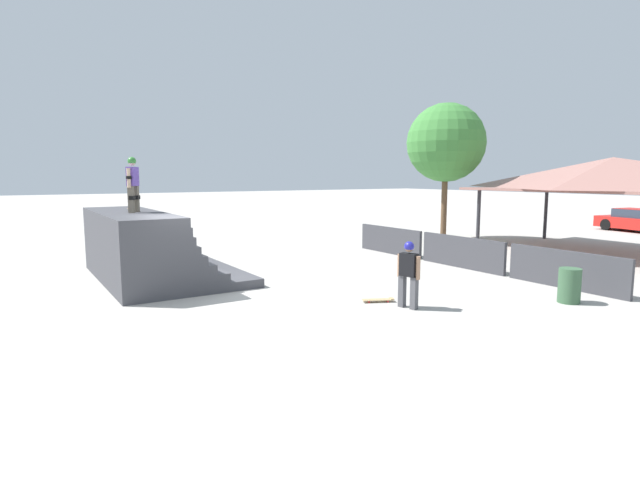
{
  "coord_description": "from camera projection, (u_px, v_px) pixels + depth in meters",
  "views": [
    {
      "loc": [
        12.66,
        -4.25,
        3.08
      ],
      "look_at": [
        -0.17,
        3.9,
        1.12
      ],
      "focal_mm": 28.0,
      "sensor_mm": 36.0,
      "label": 1
    }
  ],
  "objects": [
    {
      "name": "skater_on_deck",
      "position": [
        133.0,
        181.0,
        14.2
      ],
      "size": [
        0.63,
        0.51,
        1.58
      ],
      "rotation": [
        0.0,
        0.0,
        -0.62
      ],
      "color": "#6B6051",
      "rests_on": "quarter_pipe_ramp"
    },
    {
      "name": "ground_plane",
      "position": [
        200.0,
        292.0,
        13.25
      ],
      "size": [
        160.0,
        160.0,
        0.0
      ],
      "primitive_type": "plane",
      "color": "#ADA8A0"
    },
    {
      "name": "bystander_walking",
      "position": [
        409.0,
        269.0,
        11.57
      ],
      "size": [
        0.62,
        0.3,
        1.58
      ],
      "rotation": [
        0.0,
        0.0,
        3.38
      ],
      "color": "#4C4C51",
      "rests_on": "ground"
    },
    {
      "name": "quarter_pipe_ramp",
      "position": [
        144.0,
        250.0,
        14.86
      ],
      "size": [
        5.98,
        3.73,
        2.03
      ],
      "color": "#424247",
      "rests_on": "ground"
    },
    {
      "name": "pavilion_shelter",
      "position": [
        612.0,
        175.0,
        19.32
      ],
      "size": [
        10.16,
        5.77,
        3.8
      ],
      "color": "#2D2D33",
      "rests_on": "ground"
    },
    {
      "name": "skateboard_on_deck",
      "position": [
        133.0,
        209.0,
        14.87
      ],
      "size": [
        0.77,
        0.23,
        0.09
      ],
      "rotation": [
        0.0,
        0.0,
        -0.03
      ],
      "color": "blue",
      "rests_on": "quarter_pipe_ramp"
    },
    {
      "name": "trash_bin",
      "position": [
        569.0,
        286.0,
        12.14
      ],
      "size": [
        0.52,
        0.52,
        0.85
      ],
      "primitive_type": "cylinder",
      "color": "#385B3D",
      "rests_on": "ground"
    },
    {
      "name": "parked_car_red",
      "position": [
        637.0,
        221.0,
        27.57
      ],
      "size": [
        4.26,
        2.42,
        1.27
      ],
      "rotation": [
        0.0,
        0.0,
        -0.17
      ],
      "color": "red",
      "rests_on": "ground"
    },
    {
      "name": "barrier_fence",
      "position": [
        462.0,
        252.0,
        16.76
      ],
      "size": [
        10.86,
        0.12,
        1.05
      ],
      "color": "#3D3D42",
      "rests_on": "ground"
    },
    {
      "name": "tree_beside_pavilion",
      "position": [
        446.0,
        143.0,
        23.78
      ],
      "size": [
        3.73,
        3.73,
        6.52
      ],
      "color": "brown",
      "rests_on": "ground"
    },
    {
      "name": "skateboard_on_ground",
      "position": [
        379.0,
        300.0,
        12.24
      ],
      "size": [
        0.52,
        0.79,
        0.09
      ],
      "rotation": [
        0.0,
        0.0,
        1.12
      ],
      "color": "red",
      "rests_on": "ground"
    }
  ]
}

